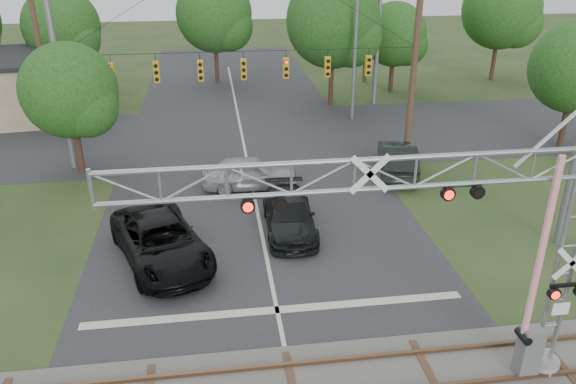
{
  "coord_description": "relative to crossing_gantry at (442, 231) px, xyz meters",
  "views": [
    {
      "loc": [
        -1.8,
        -10.07,
        11.56
      ],
      "look_at": [
        0.65,
        7.5,
        3.49
      ],
      "focal_mm": 35.0,
      "sensor_mm": 36.0,
      "label": 1
    }
  ],
  "objects": [
    {
      "name": "road_main",
      "position": [
        -3.74,
        8.36,
        -4.85
      ],
      "size": [
        14.0,
        90.0,
        0.02
      ],
      "primitive_type": "cube",
      "color": "#27272A",
      "rests_on": "ground"
    },
    {
      "name": "road_cross",
      "position": [
        -3.74,
        22.36,
        -4.85
      ],
      "size": [
        90.0,
        12.0,
        0.02
      ],
      "primitive_type": "cube",
      "color": "#27272A",
      "rests_on": "ground"
    },
    {
      "name": "railroad_track",
      "position": [
        -3.74,
        0.36,
        -4.83
      ],
      "size": [
        90.0,
        3.2,
        0.17
      ],
      "color": "#49453F",
      "rests_on": "ground"
    },
    {
      "name": "crossing_gantry",
      "position": [
        0.0,
        0.0,
        0.0
      ],
      "size": [
        12.49,
        0.99,
        7.78
      ],
      "color": "gray",
      "rests_on": "ground"
    },
    {
      "name": "traffic_signal_span",
      "position": [
        -2.86,
        18.36,
        0.76
      ],
      "size": [
        19.34,
        0.36,
        11.5
      ],
      "color": "slate",
      "rests_on": "ground"
    },
    {
      "name": "pickup_black",
      "position": [
        -7.79,
        7.71,
        -4.01
      ],
      "size": [
        4.77,
        6.76,
        1.71
      ],
      "primitive_type": "imported",
      "rotation": [
        0.0,
        0.0,
        0.35
      ],
      "color": "black",
      "rests_on": "ground"
    },
    {
      "name": "car_dark",
      "position": [
        -2.53,
        9.5,
        -4.13
      ],
      "size": [
        2.22,
        5.14,
        1.47
      ],
      "primitive_type": "imported",
      "rotation": [
        0.0,
        0.0,
        -0.03
      ],
      "color": "black",
      "rests_on": "ground"
    },
    {
      "name": "sedan_silver",
      "position": [
        -3.84,
        14.27,
        -4.05
      ],
      "size": [
        4.81,
        2.03,
        1.62
      ],
      "primitive_type": "imported",
      "rotation": [
        0.0,
        0.0,
        1.55
      ],
      "color": "#9C9FA3",
      "rests_on": "ground"
    },
    {
      "name": "suv_dark",
      "position": [
        4.08,
        15.08,
        -4.01
      ],
      "size": [
        2.94,
        5.45,
        1.71
      ],
      "primitive_type": "imported",
      "rotation": [
        0.0,
        0.0,
        2.91
      ],
      "color": "black",
      "rests_on": "ground"
    },
    {
      "name": "streetlight",
      "position": [
        3.88,
        25.01,
        0.67
      ],
      "size": [
        2.64,
        0.27,
        9.89
      ],
      "color": "slate",
      "rests_on": "ground"
    },
    {
      "name": "utility_poles",
      "position": [
        -1.61,
        21.57,
        0.97
      ],
      "size": [
        26.45,
        29.2,
        11.86
      ],
      "color": "#3F281D",
      "rests_on": "ground"
    },
    {
      "name": "treeline",
      "position": [
        -3.62,
        31.62,
        0.63
      ],
      "size": [
        51.88,
        25.14,
        9.51
      ],
      "color": "#382419",
      "rests_on": "ground"
    }
  ]
}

